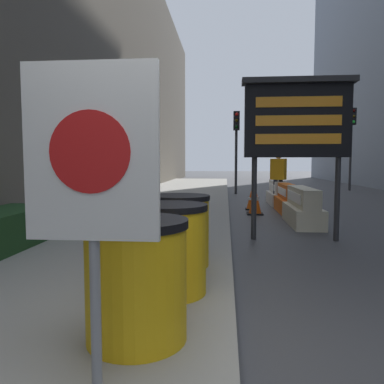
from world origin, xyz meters
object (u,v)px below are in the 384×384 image
Objects in this scene: barrel_drum_foreground at (137,279)px; message_board at (297,121)px; traffic_light_far_side at (352,131)px; traffic_cone_near at (255,201)px; barrel_drum_middle at (169,248)px; traffic_light_near_curb at (236,134)px; pedestrian_worker at (278,174)px; jersey_barrier_white at (277,194)px; warning_sign at (92,170)px; jersey_barrier_cream at (303,208)px; barrel_drum_back at (180,230)px; jersey_barrier_orange_far at (288,200)px; traffic_cone_mid at (251,200)px.

message_board is at bearing 66.27° from barrel_drum_foreground.
traffic_cone_near is at bearing -120.70° from traffic_light_far_side.
barrel_drum_middle is 6.98m from traffic_cone_near.
message_board is 3.91m from traffic_cone_near.
traffic_light_near_curb is 2.06× the size of pedestrian_worker.
barrel_drum_middle is at bearing -103.93° from jersey_barrier_white.
jersey_barrier_white is (2.45, 10.51, -0.24)m from barrel_drum_foreground.
warning_sign is 0.92× the size of jersey_barrier_cream.
barrel_drum_back is (0.07, 2.02, 0.00)m from barrel_drum_foreground.
barrel_drum_middle is 0.48× the size of jersey_barrier_orange_far.
traffic_cone_near is 11.24m from traffic_light_far_side.
traffic_light_near_curb is 0.89× the size of traffic_light_far_side.
warning_sign is 3.14× the size of traffic_cone_mid.
traffic_light_near_curb is at bearing 85.66° from barrel_drum_middle.
jersey_barrier_white is (-0.00, 2.15, -0.01)m from jersey_barrier_orange_far.
barrel_drum_back is 6.00m from traffic_cone_near.
traffic_light_far_side is (6.96, 16.23, 2.44)m from barrel_drum_middle.
jersey_barrier_white is (0.00, 4.28, -0.03)m from jersey_barrier_cream.
barrel_drum_foreground is 10.79m from jersey_barrier_white.
jersey_barrier_white is 1.91m from traffic_cone_mid.
barrel_drum_foreground is 1.14× the size of traffic_cone_near.
jersey_barrier_orange_far is (2.36, 7.34, -0.23)m from barrel_drum_middle.
traffic_cone_near is at bearing 79.38° from barrel_drum_foreground.
warning_sign is at bearing -105.58° from jersey_barrier_orange_far.
pedestrian_worker is (1.28, -4.55, -1.65)m from traffic_light_near_curb.
barrel_drum_back is 6.77m from jersey_barrier_orange_far.
message_board is at bearing 68.43° from warning_sign.
traffic_cone_near is 7.15m from traffic_light_near_curb.
warning_sign is 9.76m from traffic_cone_mid.
traffic_cone_near is at bearing -87.02° from traffic_light_near_curb.
jersey_barrier_cream is (2.37, 4.21, -0.21)m from barrel_drum_back.
pedestrian_worker is (-0.05, -0.46, 0.72)m from jersey_barrier_white.
traffic_cone_near is 0.43× the size of pedestrian_worker.
barrel_drum_back reaches higher than jersey_barrier_orange_far.
pedestrian_worker is (-4.65, -7.19, -1.96)m from traffic_light_far_side.
warning_sign reaches higher than barrel_drum_back.
traffic_cone_near is (1.54, 8.53, -1.02)m from warning_sign.
traffic_cone_mid is at bearing 96.55° from message_board.
jersey_barrier_orange_far is at bearing 69.45° from barrel_drum_back.
traffic_cone_near is 1.05m from traffic_cone_mid.
warning_sign is 0.94× the size of jersey_barrier_white.
jersey_barrier_cream is 2.55× the size of traffic_cone_near.
barrel_drum_middle is 0.30× the size of message_board.
traffic_cone_mid is at bearing 80.38° from barrel_drum_middle.
barrel_drum_back is 4.84m from jersey_barrier_cream.
pedestrian_worker reaches higher than barrel_drum_foreground.
barrel_drum_foreground is at bearing -113.73° from message_board.
barrel_drum_foreground is 0.49× the size of warning_sign.
pedestrian_worker is at bearing 67.16° from traffic_cone_near.
traffic_light_far_side reaches higher than warning_sign.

